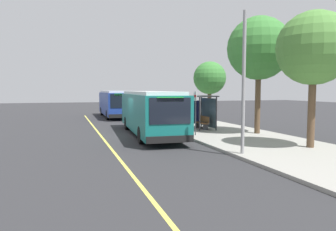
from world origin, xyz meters
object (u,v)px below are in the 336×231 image
at_px(waiting_bench, 202,122).
at_px(pedestrian_commuter, 185,117).
at_px(transit_bus_main, 150,111).
at_px(transit_bus_second, 115,103).
at_px(route_sign_post, 195,107).

xyz_separation_m(waiting_bench, pedestrian_commuter, (0.11, -1.42, 0.48)).
bearing_deg(transit_bus_main, transit_bus_second, -179.59).
xyz_separation_m(transit_bus_main, route_sign_post, (2.04, 2.47, 0.34)).
bearing_deg(pedestrian_commuter, route_sign_post, -8.03).
bearing_deg(route_sign_post, waiting_bench, 147.89).
bearing_deg(transit_bus_second, route_sign_post, 8.67).
height_order(transit_bus_main, transit_bus_second, same).
height_order(transit_bus_main, route_sign_post, same).
bearing_deg(pedestrian_commuter, transit_bus_second, -168.12).
distance_m(waiting_bench, pedestrian_commuter, 1.50).
height_order(waiting_bench, pedestrian_commuter, pedestrian_commuter).
relative_size(transit_bus_second, waiting_bench, 6.34).
xyz_separation_m(transit_bus_main, pedestrian_commuter, (-0.73, 2.86, -0.50)).
distance_m(transit_bus_second, waiting_bench, 14.71).
xyz_separation_m(transit_bus_main, waiting_bench, (-0.84, 4.28, -0.98)).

